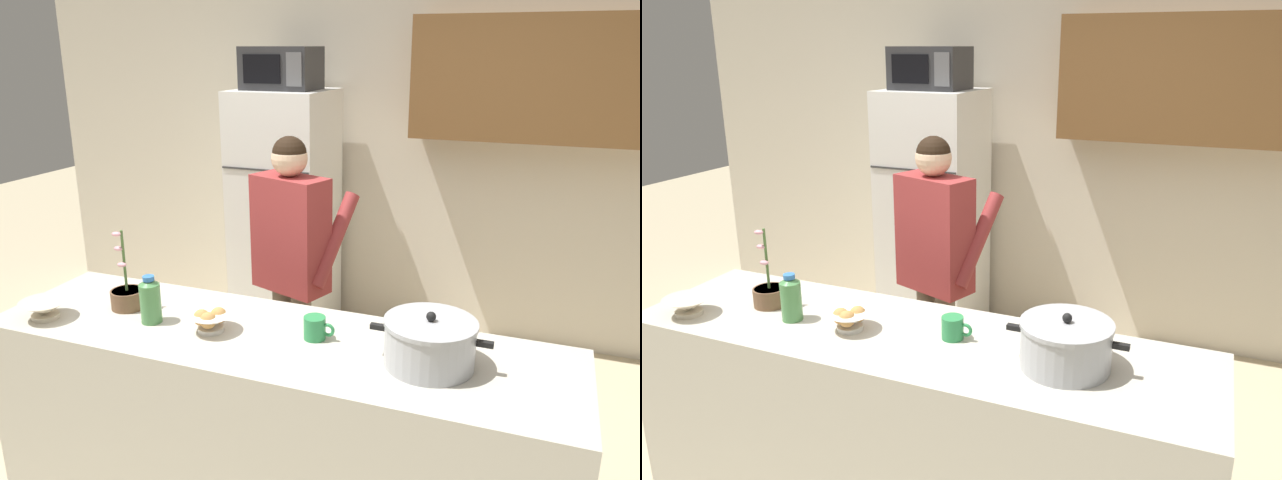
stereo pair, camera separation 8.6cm
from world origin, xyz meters
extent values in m
cube|color=beige|center=(0.00, 2.30, 1.30)|extent=(6.00, 0.12, 2.60)
cube|color=brown|center=(1.20, 2.07, 1.86)|extent=(2.21, 0.34, 0.76)
cube|color=beige|center=(0.00, 0.00, 0.46)|extent=(2.45, 0.68, 0.92)
cube|color=white|center=(-0.76, 1.85, 0.89)|extent=(0.64, 0.64, 1.77)
cube|color=#333333|center=(-0.76, 1.53, 1.28)|extent=(0.63, 0.01, 0.01)
cylinder|color=#B2B2B7|center=(-0.59, 1.50, 0.80)|extent=(0.02, 0.02, 0.80)
cube|color=#2D2D30|center=(-0.76, 1.83, 1.91)|extent=(0.48, 0.36, 0.28)
cube|color=black|center=(-0.82, 1.65, 1.91)|extent=(0.26, 0.01, 0.18)
cube|color=#59595B|center=(-0.60, 1.65, 1.91)|extent=(0.11, 0.01, 0.21)
cylinder|color=#726656|center=(-0.20, 0.78, 0.39)|extent=(0.11, 0.11, 0.79)
cylinder|color=#726656|center=(-0.33, 0.83, 0.39)|extent=(0.11, 0.11, 0.79)
cube|color=#993333|center=(-0.27, 0.81, 1.10)|extent=(0.45, 0.32, 0.62)
sphere|color=beige|center=(-0.27, 0.81, 1.50)|extent=(0.19, 0.19, 0.19)
sphere|color=black|center=(-0.27, 0.81, 1.53)|extent=(0.18, 0.18, 0.18)
cylinder|color=#993333|center=(-0.03, 0.85, 1.08)|extent=(0.20, 0.38, 0.48)
cylinder|color=#993333|center=(-0.42, 0.99, 1.08)|extent=(0.20, 0.38, 0.48)
cylinder|color=#ADAFB5|center=(0.65, -0.01, 1.00)|extent=(0.33, 0.33, 0.16)
cylinder|color=#ADAFB5|center=(0.65, -0.01, 1.09)|extent=(0.34, 0.34, 0.02)
sphere|color=black|center=(0.65, -0.01, 1.12)|extent=(0.04, 0.04, 0.04)
cube|color=black|center=(0.45, -0.01, 1.04)|extent=(0.06, 0.02, 0.02)
cube|color=black|center=(0.84, -0.01, 1.04)|extent=(0.06, 0.02, 0.02)
cylinder|color=#2D8C4C|center=(0.17, 0.04, 0.97)|extent=(0.09, 0.09, 0.10)
torus|color=#2D8C4C|center=(0.23, 0.04, 0.97)|extent=(0.06, 0.01, 0.06)
cylinder|color=white|center=(-0.26, -0.05, 0.93)|extent=(0.11, 0.11, 0.02)
cone|color=white|center=(-0.26, -0.05, 0.97)|extent=(0.20, 0.20, 0.06)
sphere|color=tan|center=(-0.29, -0.07, 0.98)|extent=(0.07, 0.07, 0.07)
sphere|color=tan|center=(-0.23, -0.02, 0.98)|extent=(0.07, 0.07, 0.07)
sphere|color=tan|center=(-0.25, -0.08, 0.98)|extent=(0.07, 0.07, 0.07)
cylinder|color=beige|center=(-1.00, -0.20, 0.93)|extent=(0.12, 0.12, 0.02)
cone|color=beige|center=(-1.00, -0.20, 0.97)|extent=(0.21, 0.21, 0.06)
cylinder|color=#4C8C4C|center=(-0.54, -0.06, 1.01)|extent=(0.09, 0.09, 0.17)
cone|color=#4C8C4C|center=(-0.54, -0.06, 1.11)|extent=(0.09, 0.09, 0.03)
cylinder|color=#3372BF|center=(-0.54, -0.06, 1.12)|extent=(0.05, 0.05, 0.02)
cylinder|color=brown|center=(-0.73, 0.03, 0.96)|extent=(0.15, 0.15, 0.09)
cylinder|color=#38281E|center=(-0.73, 0.03, 1.00)|extent=(0.14, 0.14, 0.01)
cylinder|color=#4C7238|center=(-0.73, 0.03, 1.15)|extent=(0.01, 0.01, 0.28)
ellipsoid|color=pink|center=(-0.73, 0.01, 1.13)|extent=(0.04, 0.03, 0.02)
ellipsoid|color=pink|center=(-0.75, 0.02, 1.20)|extent=(0.04, 0.03, 0.02)
ellipsoid|color=pink|center=(-0.75, 0.01, 1.27)|extent=(0.04, 0.03, 0.02)
camera|label=1|loc=(1.00, -2.06, 2.05)|focal=34.50mm
camera|label=2|loc=(1.08, -2.03, 2.05)|focal=34.50mm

